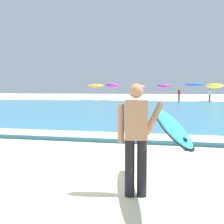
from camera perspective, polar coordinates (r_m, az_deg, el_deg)
The scene contains 12 objects.
ground_plane at distance 5.91m, azimuth -10.31°, elevation -12.14°, with size 160.00×160.00×0.00m, color beige.
sea at distance 23.52m, azimuth 8.27°, elevation 0.37°, with size 120.00×28.00×0.14m, color teal.
surf_foam at distance 10.34m, azimuth 0.72°, elevation -4.15°, with size 120.00×1.34×0.01m, color white.
surfer_with_board at distance 4.91m, azimuth 7.30°, elevation -3.07°, with size 1.25×2.99×1.73m.
beach_umbrella_0 at distance 43.40m, azimuth -2.89°, elevation 4.68°, with size 2.13×2.16×2.25m.
beach_umbrella_1 at distance 42.49m, azimuth 0.09°, elevation 4.73°, with size 1.80×1.85×2.36m.
beach_umbrella_2 at distance 40.36m, azimuth 4.59°, elevation 4.47°, with size 1.71×1.72×2.08m.
beach_umbrella_3 at distance 40.51m, azimuth 9.19°, elevation 4.59°, with size 1.75×1.76×2.17m.
beach_umbrella_4 at distance 39.30m, azimuth 14.35°, elevation 4.71°, with size 2.23×2.25×2.30m.
beach_umbrella_5 at distance 42.25m, azimuth 17.73°, elevation 4.44°, with size 2.12×2.15×2.27m.
beachgoer_near_row_left at distance 38.45m, azimuth 16.90°, elevation 2.89°, with size 0.32×0.20×1.58m.
beachgoer_near_row_mid at distance 40.16m, azimuth 11.77°, elevation 3.04°, with size 0.32×0.20×1.58m.
Camera 1 is at (2.36, -5.15, 1.66)m, focal length 51.66 mm.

